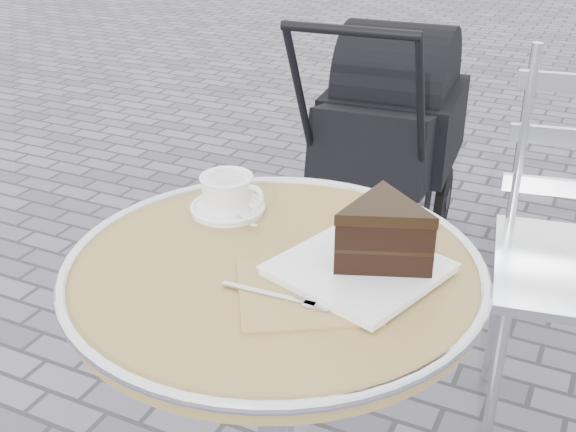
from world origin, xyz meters
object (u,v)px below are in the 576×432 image
at_px(cafe_table, 275,344).
at_px(cappuccino_set, 228,196).
at_px(baby_stroller, 387,141).
at_px(cake_plate_set, 376,242).

bearing_deg(cafe_table, cappuccino_set, 139.62).
distance_m(cappuccino_set, baby_stroller, 1.32).
height_order(cafe_table, cappuccino_set, cappuccino_set).
bearing_deg(cappuccino_set, cafe_table, -44.28).
height_order(cappuccino_set, baby_stroller, baby_stroller).
height_order(cake_plate_set, baby_stroller, baby_stroller).
relative_size(cafe_table, baby_stroller, 0.78).
bearing_deg(cake_plate_set, cappuccino_set, -178.48).
distance_m(cafe_table, cappuccino_set, 0.30).
relative_size(cappuccino_set, baby_stroller, 0.17).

